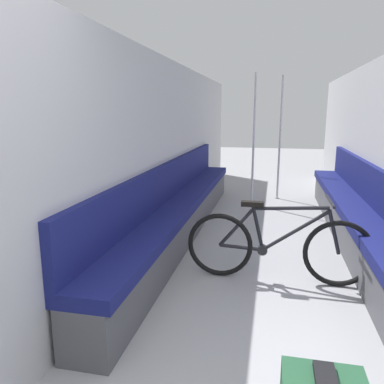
{
  "coord_description": "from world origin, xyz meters",
  "views": [
    {
      "loc": [
        0.06,
        -1.04,
        1.52
      ],
      "look_at": [
        -1.04,
        3.99,
        0.4
      ],
      "focal_mm": 35.0,
      "sensor_mm": 36.0,
      "label": 1
    }
  ],
  "objects_px": {
    "bicycle": "(277,246)",
    "grab_pole_near": "(280,140)",
    "bench_seat_row_left": "(181,210)",
    "bench_seat_row_right": "(358,220)",
    "grab_pole_far": "(254,142)"
  },
  "relations": [
    {
      "from": "bench_seat_row_left",
      "to": "grab_pole_far",
      "type": "relative_size",
      "value": 2.45
    },
    {
      "from": "bicycle",
      "to": "grab_pole_near",
      "type": "relative_size",
      "value": 0.78
    },
    {
      "from": "bench_seat_row_left",
      "to": "bench_seat_row_right",
      "type": "height_order",
      "value": "same"
    },
    {
      "from": "bench_seat_row_left",
      "to": "grab_pole_far",
      "type": "xyz_separation_m",
      "value": [
        0.76,
        1.76,
        0.71
      ]
    },
    {
      "from": "bench_seat_row_right",
      "to": "grab_pole_near",
      "type": "xyz_separation_m",
      "value": [
        -0.87,
        2.3,
        0.71
      ]
    },
    {
      "from": "bench_seat_row_left",
      "to": "bench_seat_row_right",
      "type": "distance_m",
      "value": 2.05
    },
    {
      "from": "bench_seat_row_left",
      "to": "bench_seat_row_right",
      "type": "xyz_separation_m",
      "value": [
        2.05,
        0.0,
        0.0
      ]
    },
    {
      "from": "bench_seat_row_left",
      "to": "grab_pole_far",
      "type": "bearing_deg",
      "value": 66.53
    },
    {
      "from": "bicycle",
      "to": "grab_pole_near",
      "type": "bearing_deg",
      "value": 69.71
    },
    {
      "from": "bench_seat_row_left",
      "to": "bicycle",
      "type": "relative_size",
      "value": 3.14
    },
    {
      "from": "bench_seat_row_left",
      "to": "grab_pole_far",
      "type": "distance_m",
      "value": 2.05
    },
    {
      "from": "bench_seat_row_right",
      "to": "bicycle",
      "type": "bearing_deg",
      "value": -129.77
    },
    {
      "from": "bicycle",
      "to": "grab_pole_far",
      "type": "bearing_deg",
      "value": 77.98
    },
    {
      "from": "bench_seat_row_right",
      "to": "grab_pole_far",
      "type": "bearing_deg",
      "value": 126.11
    },
    {
      "from": "bench_seat_row_right",
      "to": "grab_pole_far",
      "type": "relative_size",
      "value": 2.45
    }
  ]
}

